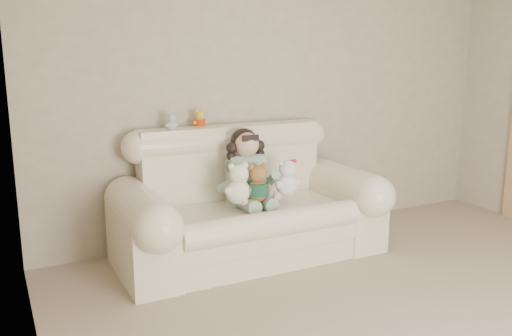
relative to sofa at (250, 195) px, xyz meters
The scene contains 9 objects.
wall_back 1.10m from the sofa, 40.53° to the left, with size 4.50×4.50×0.00m, color #B3A98F.
wall_left 2.71m from the sofa, 129.75° to the right, with size 5.00×5.00×0.00m, color #B3A98F.
sofa is the anchor object (origin of this frame).
seated_child 0.23m from the sofa, 86.86° to the left, with size 0.37×0.45×0.62m, color #266D4C, non-canonical shape.
brown_teddy 0.22m from the sofa, 94.39° to the right, with size 0.22×0.17×0.35m, color brown, non-canonical shape.
white_cat 0.33m from the sofa, 22.40° to the right, with size 0.23×0.17×0.35m, color silver, non-canonical shape.
cream_teddy 0.27m from the sofa, 140.83° to the right, with size 0.24×0.18×0.37m, color silver, non-canonical shape.
yellow_mini_bear 0.75m from the sofa, 125.23° to the left, with size 0.12×0.09×0.18m, color yellow, non-canonical shape.
grey_mini_plush 0.85m from the sofa, 145.92° to the left, with size 0.11×0.08×0.17m, color #BBBCC3, non-canonical shape.
Camera 1 is at (-2.39, -1.65, 1.59)m, focal length 37.31 mm.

